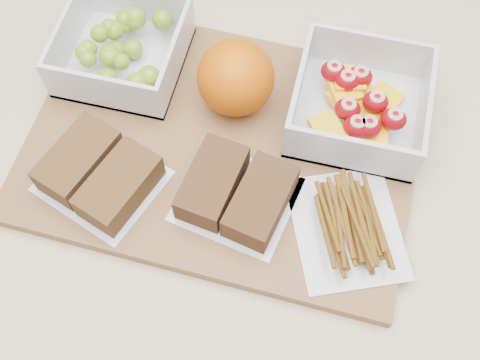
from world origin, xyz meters
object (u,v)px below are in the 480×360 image
at_px(sandwich_bag_center, 236,193).
at_px(sandwich_bag_left, 99,174).
at_px(fruit_container, 358,105).
at_px(grape_container, 124,48).
at_px(orange, 236,78).
at_px(pretzel_bag, 349,224).
at_px(cutting_board, 222,146).

bearing_deg(sandwich_bag_center, sandwich_bag_left, -174.90).
height_order(fruit_container, sandwich_bag_left, fruit_container).
distance_m(grape_container, orange, 0.14).
relative_size(orange, pretzel_bag, 0.53).
xyz_separation_m(grape_container, sandwich_bag_left, (0.02, -0.16, -0.01)).
bearing_deg(cutting_board, pretzel_bag, -23.38).
xyz_separation_m(cutting_board, orange, (0.00, 0.06, 0.05)).
bearing_deg(sandwich_bag_center, grape_container, 139.31).
bearing_deg(pretzel_bag, sandwich_bag_center, 177.47).
relative_size(fruit_container, pretzel_bag, 0.89).
bearing_deg(cutting_board, sandwich_bag_center, -62.16).
xyz_separation_m(cutting_board, grape_container, (-0.14, 0.08, 0.03)).
xyz_separation_m(cutting_board, sandwich_bag_center, (0.03, -0.06, 0.03)).
bearing_deg(pretzel_bag, grape_container, 152.31).
distance_m(fruit_container, pretzel_bag, 0.14).
relative_size(fruit_container, sandwich_bag_center, 1.07).
bearing_deg(grape_container, cutting_board, -30.62).
bearing_deg(pretzel_bag, orange, 139.44).
relative_size(grape_container, fruit_container, 0.96).
bearing_deg(grape_container, orange, -9.62).
xyz_separation_m(fruit_container, sandwich_bag_left, (-0.25, -0.14, -0.01)).
bearing_deg(pretzel_bag, fruit_container, 95.30).
height_order(cutting_board, fruit_container, fruit_container).
bearing_deg(orange, cutting_board, -91.19).
relative_size(grape_container, pretzel_bag, 0.85).
height_order(fruit_container, sandwich_bag_center, fruit_container).
distance_m(cutting_board, sandwich_bag_left, 0.14).
bearing_deg(sandwich_bag_left, cutting_board, 34.44).
distance_m(sandwich_bag_left, sandwich_bag_center, 0.14).
bearing_deg(pretzel_bag, cutting_board, 155.15).
xyz_separation_m(fruit_container, orange, (-0.13, -0.01, 0.02)).
xyz_separation_m(grape_container, pretzel_bag, (0.29, -0.15, -0.01)).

